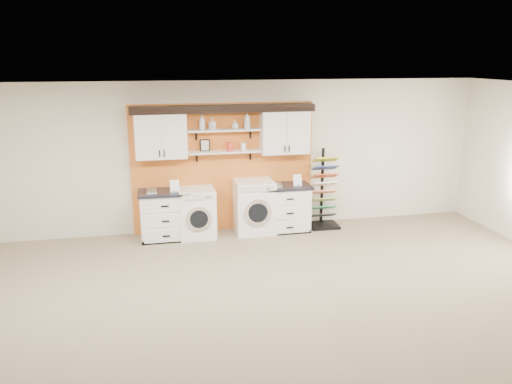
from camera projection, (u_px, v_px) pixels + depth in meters
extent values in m
plane|color=#817057|center=(273.00, 337.00, 5.91)|extent=(10.00, 10.00, 0.00)
plane|color=white|center=(276.00, 97.00, 5.18)|extent=(10.00, 10.00, 0.00)
plane|color=beige|center=(223.00, 157.00, 9.33)|extent=(10.00, 0.00, 10.00)
cube|color=orange|center=(224.00, 168.00, 9.34)|extent=(3.40, 0.07, 2.40)
cube|color=white|center=(161.00, 135.00, 8.79)|extent=(0.90, 0.34, 0.84)
cube|color=white|center=(148.00, 137.00, 8.58)|extent=(0.42, 0.01, 0.78)
cube|color=white|center=(174.00, 136.00, 8.66)|extent=(0.42, 0.01, 0.78)
cube|color=white|center=(285.00, 131.00, 9.23)|extent=(0.90, 0.34, 0.84)
cube|color=white|center=(275.00, 133.00, 9.03)|extent=(0.42, 0.01, 0.78)
cube|color=white|center=(299.00, 132.00, 9.11)|extent=(0.42, 0.01, 0.78)
cube|color=white|center=(225.00, 152.00, 9.10)|extent=(1.32, 0.28, 0.03)
cube|color=white|center=(224.00, 130.00, 9.00)|extent=(1.32, 0.28, 0.03)
cube|color=black|center=(224.00, 108.00, 8.91)|extent=(3.30, 0.40, 0.10)
cube|color=black|center=(225.00, 112.00, 8.75)|extent=(3.30, 0.04, 0.04)
cube|color=black|center=(205.00, 145.00, 9.05)|extent=(0.18, 0.02, 0.22)
cube|color=beige|center=(205.00, 145.00, 9.04)|extent=(0.14, 0.01, 0.18)
cylinder|color=red|center=(230.00, 147.00, 9.10)|extent=(0.11, 0.11, 0.16)
cylinder|color=silver|center=(243.00, 147.00, 9.15)|extent=(0.10, 0.10, 0.14)
cube|color=white|center=(165.00, 216.00, 9.03)|extent=(0.85, 0.60, 0.85)
cube|color=black|center=(167.00, 241.00, 8.87)|extent=(0.85, 0.06, 0.07)
cube|color=black|center=(164.00, 192.00, 8.91)|extent=(0.91, 0.66, 0.04)
cube|color=white|center=(165.00, 206.00, 8.67)|extent=(0.78, 0.02, 0.24)
cube|color=white|center=(166.00, 221.00, 8.74)|extent=(0.78, 0.02, 0.24)
cube|color=white|center=(166.00, 236.00, 8.81)|extent=(0.78, 0.02, 0.24)
cube|color=white|center=(286.00, 208.00, 9.48)|extent=(0.85, 0.60, 0.85)
cube|color=black|center=(289.00, 232.00, 9.32)|extent=(0.85, 0.06, 0.07)
cube|color=black|center=(286.00, 186.00, 9.36)|extent=(0.90, 0.66, 0.04)
cube|color=white|center=(290.00, 199.00, 9.12)|extent=(0.77, 0.02, 0.23)
cube|color=white|center=(290.00, 213.00, 9.19)|extent=(0.77, 0.02, 0.23)
cube|color=white|center=(290.00, 227.00, 9.26)|extent=(0.77, 0.02, 0.23)
cube|color=white|center=(197.00, 212.00, 9.13)|extent=(0.65, 0.66, 0.90)
cube|color=silver|center=(198.00, 197.00, 8.72)|extent=(0.55, 0.02, 0.09)
cylinder|color=silver|center=(199.00, 219.00, 8.82)|extent=(0.46, 0.05, 0.46)
cylinder|color=black|center=(199.00, 219.00, 8.80)|extent=(0.32, 0.03, 0.32)
cube|color=white|center=(254.00, 206.00, 9.33)|extent=(0.72, 0.66, 1.00)
cube|color=silver|center=(258.00, 189.00, 8.91)|extent=(0.61, 0.02, 0.11)
cylinder|color=silver|center=(258.00, 212.00, 9.02)|extent=(0.51, 0.05, 0.51)
cylinder|color=black|center=(258.00, 213.00, 9.00)|extent=(0.36, 0.03, 0.36)
cube|color=black|center=(323.00, 225.00, 9.73)|extent=(0.56, 0.47, 0.06)
cube|color=black|center=(322.00, 186.00, 9.69)|extent=(0.05, 0.05, 1.48)
cube|color=black|center=(323.00, 215.00, 9.70)|extent=(0.47, 0.27, 0.14)
cube|color=#25884F|center=(324.00, 207.00, 9.65)|extent=(0.47, 0.27, 0.14)
cube|color=#9F9F42|center=(324.00, 200.00, 9.61)|extent=(0.47, 0.27, 0.14)
cube|color=#F1876B|center=(324.00, 192.00, 9.57)|extent=(0.47, 0.27, 0.14)
cube|color=white|center=(325.00, 184.00, 9.53)|extent=(0.47, 0.27, 0.14)
cube|color=#BA4115|center=(325.00, 176.00, 9.49)|extent=(0.47, 0.27, 0.14)
cube|color=#2B4997|center=(325.00, 168.00, 9.45)|extent=(0.47, 0.27, 0.14)
cube|color=yellow|center=(325.00, 160.00, 9.41)|extent=(0.47, 0.27, 0.14)
imported|color=silver|center=(202.00, 122.00, 8.88)|extent=(0.13, 0.13, 0.28)
imported|color=silver|center=(212.00, 124.00, 8.92)|extent=(0.13, 0.13, 0.21)
imported|color=silver|center=(235.00, 125.00, 9.01)|extent=(0.17, 0.17, 0.16)
imported|color=silver|center=(247.00, 120.00, 9.04)|extent=(0.16, 0.16, 0.31)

